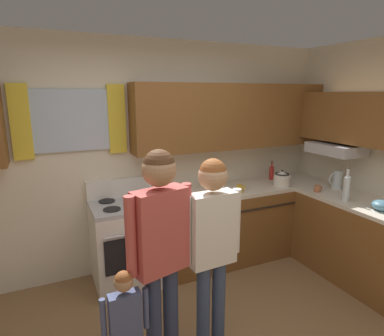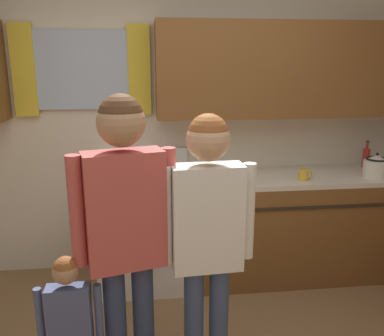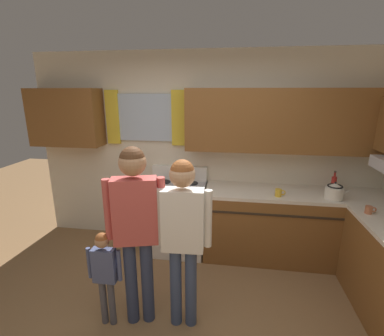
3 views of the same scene
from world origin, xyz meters
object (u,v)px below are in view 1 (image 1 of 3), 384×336
cup_terracotta (318,188)px  mug_mustard_yellow (240,189)px  adult_in_plaid (212,236)px  mixing_bowl (383,206)px  small_child (125,320)px  bottle_tall_clear (346,188)px  water_pitcher (337,180)px  adult_holding_child (161,240)px  stovetop_kettle (282,179)px  stove_oven (129,241)px  bottle_sauce_red (272,172)px

cup_terracotta → mug_mustard_yellow: (-0.83, 0.35, 0.01)m
adult_in_plaid → mixing_bowl: bearing=0.0°
small_child → bottle_tall_clear: bearing=10.7°
bottle_tall_clear → water_pitcher: bearing=52.8°
adult_holding_child → adult_in_plaid: bearing=3.1°
cup_terracotta → stovetop_kettle: bearing=121.2°
cup_terracotta → water_pitcher: (0.31, 0.01, 0.07)m
mug_mustard_yellow → adult_holding_child: bearing=-140.7°
mixing_bowl → adult_holding_child: adult_holding_child is taller
stove_oven → mixing_bowl: bearing=-29.6°
stove_oven → bottle_sauce_red: (1.97, 0.15, 0.53)m
adult_in_plaid → water_pitcher: bearing=19.5°
mug_mustard_yellow → stovetop_kettle: 0.61m
bottle_sauce_red → adult_in_plaid: (-1.65, -1.41, -0.00)m
stove_oven → water_pitcher: 2.52m
adult_holding_child → cup_terracotta: bearing=19.0°
bottle_tall_clear → mixing_bowl: 0.38m
stovetop_kettle → adult_holding_child: 2.26m
stove_oven → bottle_tall_clear: 2.38m
small_child → adult_in_plaid: bearing=8.9°
bottle_sauce_red → bottle_tall_clear: bearing=-81.7°
mug_mustard_yellow → adult_in_plaid: size_ratio=0.08×
bottle_sauce_red → adult_in_plaid: 2.17m
stove_oven → small_child: size_ratio=1.19×
cup_terracotta → mixing_bowl: 0.74m
bottle_sauce_red → water_pitcher: bottle_sauce_red is taller
stove_oven → small_child: stove_oven is taller
bottle_sauce_red → cup_terracotta: 0.69m
mixing_bowl → small_child: (-2.58, -0.11, -0.37)m
stovetop_kettle → adult_in_plaid: (-1.56, -1.09, -0.01)m
bottle_tall_clear → water_pitcher: 0.47m
bottle_tall_clear → adult_holding_child: size_ratio=0.22×
bottle_tall_clear → stovetop_kettle: (-0.24, 0.73, -0.05)m
stove_oven → adult_in_plaid: 1.40m
mug_mustard_yellow → water_pitcher: bearing=-16.9°
bottle_sauce_red → cup_terracotta: bearing=-79.2°
adult_in_plaid → adult_holding_child: bearing=-176.9°
bottle_tall_clear → mug_mustard_yellow: bearing=140.0°
mug_mustard_yellow → mixing_bowl: size_ratio=0.58×
water_pitcher → small_child: water_pitcher is taller
water_pitcher → small_child: size_ratio=0.24×
adult_holding_child → small_child: (-0.28, -0.09, -0.47)m
bottle_sauce_red → mug_mustard_yellow: size_ratio=2.04×
adult_holding_child → adult_in_plaid: 0.41m
stovetop_kettle → small_child: size_ratio=0.30×
stovetop_kettle → water_pitcher: water_pitcher is taller
bottle_sauce_red → mug_mustard_yellow: bottle_sauce_red is taller
mug_mustard_yellow → cup_terracotta: bearing=-23.0°
cup_terracotta → adult_in_plaid: size_ratio=0.07×
stove_oven → adult_holding_child: 1.41m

